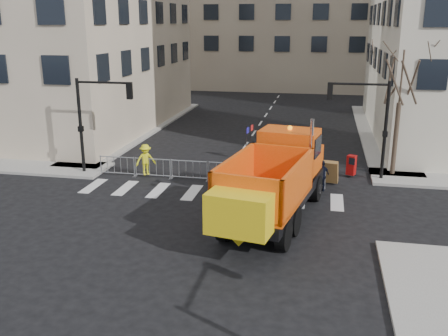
% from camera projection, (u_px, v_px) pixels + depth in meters
% --- Properties ---
extents(ground, '(120.00, 120.00, 0.00)m').
position_uv_depth(ground, '(183.00, 239.00, 19.94)').
color(ground, black).
rests_on(ground, ground).
extents(sidewalk_back, '(64.00, 5.00, 0.15)m').
position_uv_depth(sidewalk_back, '(225.00, 175.00, 27.91)').
color(sidewalk_back, gray).
rests_on(sidewalk_back, ground).
extents(traffic_light_left, '(0.18, 0.18, 5.40)m').
position_uv_depth(traffic_light_left, '(81.00, 127.00, 27.75)').
color(traffic_light_left, black).
rests_on(traffic_light_left, ground).
extents(traffic_light_right, '(0.18, 0.18, 5.40)m').
position_uv_depth(traffic_light_right, '(385.00, 132.00, 26.50)').
color(traffic_light_right, black).
rests_on(traffic_light_right, ground).
extents(crowd_barriers, '(12.60, 0.60, 1.10)m').
position_uv_depth(crowd_barriers, '(208.00, 171.00, 27.07)').
color(crowd_barriers, '#9EA0A5').
rests_on(crowd_barriers, ground).
extents(street_tree, '(3.00, 3.00, 7.50)m').
position_uv_depth(street_tree, '(398.00, 110.00, 27.01)').
color(street_tree, '#382B21').
rests_on(street_tree, ground).
extents(plow_truck, '(4.96, 11.44, 4.30)m').
position_uv_depth(plow_truck, '(274.00, 179.00, 21.25)').
color(plow_truck, black).
rests_on(plow_truck, ground).
extents(cop_a, '(0.80, 0.78, 1.85)m').
position_uv_depth(cop_a, '(296.00, 173.00, 25.50)').
color(cop_a, black).
rests_on(cop_a, ground).
extents(cop_b, '(1.00, 0.93, 1.63)m').
position_uv_depth(cop_b, '(290.00, 174.00, 25.59)').
color(cop_b, black).
rests_on(cop_b, ground).
extents(cop_c, '(0.94, 1.00, 1.65)m').
position_uv_depth(cop_c, '(322.00, 176.00, 25.28)').
color(cop_c, black).
rests_on(cop_c, ground).
extents(worker, '(1.28, 1.18, 1.73)m').
position_uv_depth(worker, '(146.00, 160.00, 27.54)').
color(worker, yellow).
rests_on(worker, sidewalk_back).
extents(newspaper_box, '(0.57, 0.55, 1.10)m').
position_uv_depth(newspaper_box, '(351.00, 165.00, 27.64)').
color(newspaper_box, '#A10C0C').
rests_on(newspaper_box, sidewalk_back).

